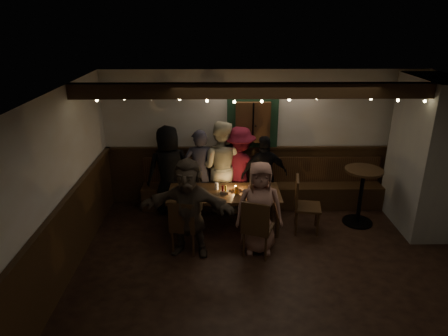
{
  "coord_description": "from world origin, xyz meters",
  "views": [
    {
      "loc": [
        -0.83,
        -4.79,
        3.55
      ],
      "look_at": [
        -0.74,
        1.6,
        1.05
      ],
      "focal_mm": 32.0,
      "sensor_mm": 36.0,
      "label": 1
    }
  ],
  "objects_px": {
    "dining_table": "(224,195)",
    "person_c": "(221,166)",
    "person_g": "(259,208)",
    "chair_end": "(302,202)",
    "person_b": "(200,171)",
    "person_e": "(264,175)",
    "chair_near_left": "(184,224)",
    "person_f": "(189,208)",
    "person_a": "(169,170)",
    "chair_near_right": "(257,225)",
    "person_d": "(240,169)",
    "high_top": "(362,190)"
  },
  "relations": [
    {
      "from": "person_e",
      "to": "person_f",
      "type": "distance_m",
      "value": 1.91
    },
    {
      "from": "person_c",
      "to": "person_g",
      "type": "xyz_separation_m",
      "value": [
        0.58,
        -1.45,
        -0.12
      ]
    },
    {
      "from": "chair_end",
      "to": "person_g",
      "type": "bearing_deg",
      "value": -142.65
    },
    {
      "from": "chair_end",
      "to": "person_c",
      "type": "bearing_deg",
      "value": 148.87
    },
    {
      "from": "dining_table",
      "to": "chair_near_right",
      "type": "relative_size",
      "value": 2.0
    },
    {
      "from": "chair_end",
      "to": "person_a",
      "type": "relative_size",
      "value": 0.58
    },
    {
      "from": "dining_table",
      "to": "person_b",
      "type": "relative_size",
      "value": 1.19
    },
    {
      "from": "person_e",
      "to": "person_d",
      "type": "bearing_deg",
      "value": -28.5
    },
    {
      "from": "dining_table",
      "to": "person_c",
      "type": "xyz_separation_m",
      "value": [
        -0.05,
        0.74,
        0.25
      ]
    },
    {
      "from": "dining_table",
      "to": "chair_near_right",
      "type": "xyz_separation_m",
      "value": [
        0.48,
        -0.88,
        -0.09
      ]
    },
    {
      "from": "dining_table",
      "to": "high_top",
      "type": "xyz_separation_m",
      "value": [
        2.41,
        0.14,
        0.03
      ]
    },
    {
      "from": "chair_end",
      "to": "person_g",
      "type": "height_order",
      "value": "person_g"
    },
    {
      "from": "chair_end",
      "to": "person_c",
      "type": "xyz_separation_m",
      "value": [
        -1.39,
        0.84,
        0.32
      ]
    },
    {
      "from": "chair_near_right",
      "to": "person_a",
      "type": "relative_size",
      "value": 0.57
    },
    {
      "from": "chair_near_left",
      "to": "high_top",
      "type": "height_order",
      "value": "high_top"
    },
    {
      "from": "dining_table",
      "to": "chair_end",
      "type": "relative_size",
      "value": 1.96
    },
    {
      "from": "person_g",
      "to": "chair_near_right",
      "type": "bearing_deg",
      "value": -106.78
    },
    {
      "from": "chair_end",
      "to": "person_f",
      "type": "relative_size",
      "value": 0.62
    },
    {
      "from": "person_f",
      "to": "person_a",
      "type": "bearing_deg",
      "value": 117.69
    },
    {
      "from": "person_g",
      "to": "person_c",
      "type": "bearing_deg",
      "value": 110.93
    },
    {
      "from": "chair_end",
      "to": "person_e",
      "type": "xyz_separation_m",
      "value": [
        -0.58,
        0.72,
        0.2
      ]
    },
    {
      "from": "person_f",
      "to": "chair_near_left",
      "type": "bearing_deg",
      "value": -170.24
    },
    {
      "from": "person_c",
      "to": "person_a",
      "type": "bearing_deg",
      "value": 16.75
    },
    {
      "from": "person_e",
      "to": "chair_near_left",
      "type": "bearing_deg",
      "value": 35.81
    },
    {
      "from": "person_a",
      "to": "chair_near_right",
      "type": "bearing_deg",
      "value": 112.29
    },
    {
      "from": "chair_end",
      "to": "person_e",
      "type": "bearing_deg",
      "value": 128.59
    },
    {
      "from": "dining_table",
      "to": "person_c",
      "type": "distance_m",
      "value": 0.78
    },
    {
      "from": "person_a",
      "to": "person_d",
      "type": "relative_size",
      "value": 1.03
    },
    {
      "from": "person_a",
      "to": "person_g",
      "type": "height_order",
      "value": "person_a"
    },
    {
      "from": "person_d",
      "to": "person_e",
      "type": "bearing_deg",
      "value": 178.91
    },
    {
      "from": "chair_end",
      "to": "person_b",
      "type": "relative_size",
      "value": 0.61
    },
    {
      "from": "chair_near_right",
      "to": "person_c",
      "type": "xyz_separation_m",
      "value": [
        -0.54,
        1.62,
        0.33
      ]
    },
    {
      "from": "person_c",
      "to": "person_g",
      "type": "relative_size",
      "value": 1.17
    },
    {
      "from": "chair_near_left",
      "to": "person_g",
      "type": "xyz_separation_m",
      "value": [
        1.16,
        0.06,
        0.24
      ]
    },
    {
      "from": "person_f",
      "to": "person_g",
      "type": "distance_m",
      "value": 1.08
    },
    {
      "from": "person_c",
      "to": "chair_end",
      "type": "bearing_deg",
      "value": 162.04
    },
    {
      "from": "person_a",
      "to": "person_g",
      "type": "bearing_deg",
      "value": 116.51
    },
    {
      "from": "person_b",
      "to": "person_c",
      "type": "distance_m",
      "value": 0.39
    },
    {
      "from": "dining_table",
      "to": "person_e",
      "type": "bearing_deg",
      "value": 39.61
    },
    {
      "from": "person_c",
      "to": "person_f",
      "type": "distance_m",
      "value": 1.59
    },
    {
      "from": "person_f",
      "to": "person_g",
      "type": "xyz_separation_m",
      "value": [
        1.08,
        0.06,
        -0.04
      ]
    },
    {
      "from": "person_d",
      "to": "high_top",
      "type": "bearing_deg",
      "value": -178.92
    },
    {
      "from": "person_c",
      "to": "person_d",
      "type": "height_order",
      "value": "person_c"
    },
    {
      "from": "person_d",
      "to": "person_f",
      "type": "xyz_separation_m",
      "value": [
        -0.85,
        -1.56,
        -0.02
      ]
    },
    {
      "from": "person_b",
      "to": "person_f",
      "type": "distance_m",
      "value": 1.45
    },
    {
      "from": "chair_near_right",
      "to": "person_g",
      "type": "bearing_deg",
      "value": 74.22
    },
    {
      "from": "chair_near_left",
      "to": "dining_table",
      "type": "bearing_deg",
      "value": 50.78
    },
    {
      "from": "dining_table",
      "to": "person_f",
      "type": "bearing_deg",
      "value": -125.2
    },
    {
      "from": "person_g",
      "to": "person_a",
      "type": "bearing_deg",
      "value": 136.9
    },
    {
      "from": "chair_near_left",
      "to": "person_c",
      "type": "xyz_separation_m",
      "value": [
        0.58,
        1.51,
        0.36
      ]
    }
  ]
}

